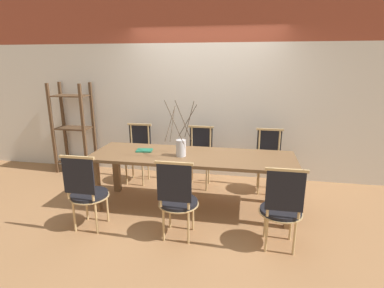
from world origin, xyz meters
name	(u,v)px	position (x,y,z in m)	size (l,w,h in m)	color
ground_plane	(192,207)	(0.00, 0.00, 0.00)	(16.00, 16.00, 0.00)	#9E7047
wall_rear	(206,83)	(0.00, 1.31, 1.60)	(12.00, 0.06, 3.20)	silver
dining_table	(192,162)	(0.00, 0.00, 0.66)	(2.68, 0.85, 0.75)	brown
chair_near_leftend	(87,191)	(-1.11, -0.77, 0.49)	(0.46, 0.46, 0.96)	black
chair_near_left	(177,198)	(-0.02, -0.77, 0.49)	(0.46, 0.46, 0.96)	black
chair_near_center	(282,207)	(1.09, -0.77, 0.49)	(0.46, 0.46, 0.96)	black
chair_far_leftend	(138,153)	(-1.05, 0.77, 0.49)	(0.46, 0.46, 0.96)	black
chair_far_left	(200,156)	(-0.02, 0.77, 0.49)	(0.46, 0.46, 0.96)	black
chair_far_center	(269,160)	(1.05, 0.77, 0.49)	(0.46, 0.46, 0.96)	black
vase_centerpiece	(181,147)	(-0.13, -0.07, 0.88)	(0.39, 0.39, 0.75)	silver
book_stack	(144,150)	(-0.68, 0.06, 0.76)	(0.23, 0.19, 0.02)	#1E6B4C
shelving_rack	(73,128)	(-2.35, 1.05, 0.79)	(0.64, 0.39, 1.60)	#513823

